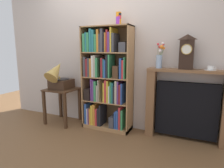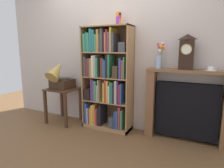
% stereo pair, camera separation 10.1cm
% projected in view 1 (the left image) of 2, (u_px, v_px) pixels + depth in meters
% --- Properties ---
extents(ground_plane, '(7.77, 6.40, 0.02)m').
position_uv_depth(ground_plane, '(104.00, 131.00, 3.17)').
color(ground_plane, brown).
extents(wall_back, '(4.77, 0.08, 2.60)m').
position_uv_depth(wall_back, '(122.00, 50.00, 3.15)').
color(wall_back, beige).
rests_on(wall_back, ground).
extents(bookshelf, '(0.81, 0.32, 1.66)m').
position_uv_depth(bookshelf, '(106.00, 81.00, 3.13)').
color(bookshelf, '#A87A4C').
rests_on(bookshelf, ground).
extents(cup_stack, '(0.08, 0.08, 0.20)m').
position_uv_depth(cup_stack, '(119.00, 19.00, 2.92)').
color(cup_stack, orange).
rests_on(cup_stack, bookshelf).
extents(side_table_left, '(0.51, 0.50, 0.62)m').
position_uv_depth(side_table_left, '(62.00, 97.00, 3.45)').
color(side_table_left, '#472D1C').
rests_on(side_table_left, ground).
extents(gramophone, '(0.34, 0.51, 0.54)m').
position_uv_depth(gramophone, '(59.00, 77.00, 3.32)').
color(gramophone, '#382316').
rests_on(gramophone, side_table_left).
extents(fireplace_mantel, '(1.13, 0.21, 1.04)m').
position_uv_depth(fireplace_mantel, '(186.00, 106.00, 2.77)').
color(fireplace_mantel, brown).
rests_on(fireplace_mantel, ground).
extents(mantel_clock, '(0.18, 0.14, 0.47)m').
position_uv_depth(mantel_clock, '(187.00, 52.00, 2.63)').
color(mantel_clock, black).
rests_on(mantel_clock, fireplace_mantel).
extents(flower_vase, '(0.13, 0.11, 0.38)m').
position_uv_depth(flower_vase, '(160.00, 58.00, 2.79)').
color(flower_vase, '#99B2D1').
rests_on(flower_vase, fireplace_mantel).
extents(teacup_with_saucer, '(0.15, 0.15, 0.06)m').
position_uv_depth(teacup_with_saucer, '(211.00, 68.00, 2.54)').
color(teacup_with_saucer, white).
rests_on(teacup_with_saucer, fireplace_mantel).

